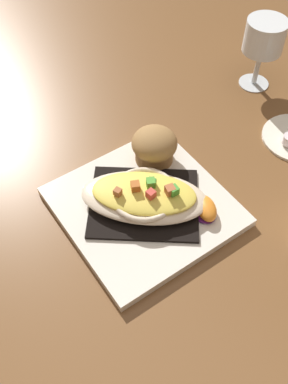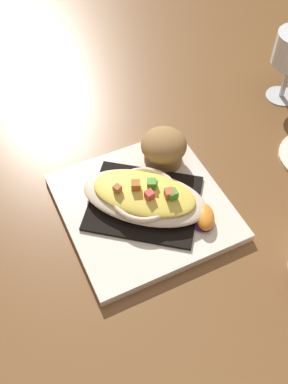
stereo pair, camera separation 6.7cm
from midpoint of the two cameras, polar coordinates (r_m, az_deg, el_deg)
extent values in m
plane|color=brown|center=(0.71, 2.71, -2.41)|extent=(2.60, 2.60, 0.00)
cube|color=white|center=(0.70, 2.74, -2.06)|extent=(0.27, 0.27, 0.02)
cube|color=black|center=(0.70, 2.77, -1.57)|extent=(0.22, 0.22, 0.01)
ellipsoid|color=beige|center=(0.69, 2.81, -0.85)|extent=(0.21, 0.21, 0.02)
torus|color=beige|center=(0.68, 2.84, -0.42)|extent=(0.15, 0.15, 0.01)
ellipsoid|color=#E8CF4C|center=(0.68, 2.85, -0.33)|extent=(0.18, 0.17, 0.02)
cube|color=#A85C30|center=(0.67, -0.57, 0.28)|extent=(0.01, 0.01, 0.01)
cube|color=green|center=(0.67, 3.80, 1.10)|extent=(0.02, 0.02, 0.01)
cube|color=#50A633|center=(0.67, 3.83, 0.94)|extent=(0.02, 0.02, 0.01)
cube|color=#B56035|center=(0.66, 6.20, -0.37)|extent=(0.02, 0.02, 0.01)
cube|color=green|center=(0.66, 6.65, -0.45)|extent=(0.01, 0.01, 0.01)
cube|color=#B96023|center=(0.67, 1.81, 0.70)|extent=(0.02, 0.02, 0.01)
cube|color=#D14638|center=(0.66, 3.75, -0.48)|extent=(0.01, 0.01, 0.01)
cylinder|color=#9F703E|center=(0.75, 5.09, 4.61)|extent=(0.06, 0.06, 0.03)
ellipsoid|color=olive|center=(0.73, 5.22, 5.89)|extent=(0.08, 0.08, 0.05)
ellipsoid|color=#4C0F23|center=(0.72, 5.28, 6.47)|extent=(0.03, 0.03, 0.01)
ellipsoid|color=#531B62|center=(0.69, 10.07, -3.73)|extent=(0.05, 0.04, 0.01)
ellipsoid|color=orange|center=(0.68, 10.64, -3.32)|extent=(0.06, 0.05, 0.02)
cylinder|color=white|center=(0.95, 19.26, 11.55)|extent=(0.06, 0.06, 0.00)
cylinder|color=white|center=(0.93, 19.91, 13.38)|extent=(0.01, 0.01, 0.07)
camera|label=1|loc=(0.03, -87.13, 3.67)|focal=41.38mm
camera|label=2|loc=(0.03, 92.87, -3.67)|focal=41.38mm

